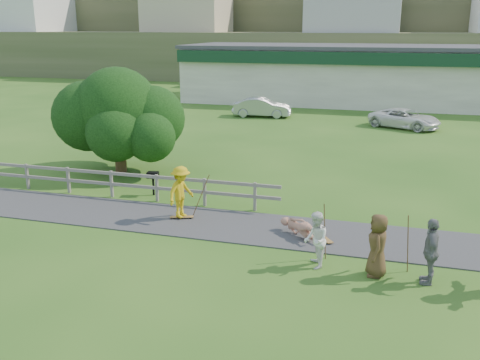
{
  "coord_description": "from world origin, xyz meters",
  "views": [
    {
      "loc": [
        6.79,
        -15.13,
        6.66
      ],
      "look_at": [
        1.8,
        2.0,
        1.54
      ],
      "focal_mm": 40.0,
      "sensor_mm": 36.0,
      "label": 1
    }
  ],
  "objects": [
    {
      "name": "pole_spec_right",
      "position": [
        7.42,
        -0.55,
        0.84
      ],
      "size": [
        0.03,
        0.03,
        1.69
      ],
      "primitive_type": "cylinder",
      "color": "brown",
      "rests_on": "ground"
    },
    {
      "name": "path",
      "position": [
        0.0,
        1.5,
        0.02
      ],
      "size": [
        34.0,
        3.0,
        0.04
      ],
      "primitive_type": "cube",
      "color": "#3A3B3D",
      "rests_on": "ground"
    },
    {
      "name": "longboard_rider",
      "position": [
        -0.28,
        1.65,
        0.05
      ],
      "size": [
        0.85,
        0.47,
        0.09
      ],
      "primitive_type": null,
      "rotation": [
        0.0,
        0.0,
        0.33
      ],
      "color": "olive",
      "rests_on": "ground"
    },
    {
      "name": "pole_rider",
      "position": [
        0.32,
        2.05,
        0.88
      ],
      "size": [
        0.03,
        0.03,
        1.77
      ],
      "primitive_type": "cylinder",
      "color": "brown",
      "rests_on": "ground"
    },
    {
      "name": "pole_spec_left",
      "position": [
        5.08,
        -0.33,
        0.86
      ],
      "size": [
        0.03,
        0.03,
        1.73
      ],
      "primitive_type": "cylinder",
      "color": "brown",
      "rests_on": "ground"
    },
    {
      "name": "car_silver",
      "position": [
        -3.04,
        24.58,
        0.73
      ],
      "size": [
        4.53,
        1.93,
        1.45
      ],
      "primitive_type": "imported",
      "rotation": [
        0.0,
        0.0,
        1.66
      ],
      "color": "#B1B3BA",
      "rests_on": "ground"
    },
    {
      "name": "helmet",
      "position": [
        4.73,
        1.49,
        0.13
      ],
      "size": [
        0.26,
        0.26,
        0.26
      ],
      "primitive_type": "sphere",
      "color": "#AD1316",
      "rests_on": "ground"
    },
    {
      "name": "strip_mall",
      "position": [
        4.0,
        34.94,
        2.58
      ],
      "size": [
        32.5,
        10.75,
        5.1
      ],
      "color": "beige",
      "rests_on": "ground"
    },
    {
      "name": "ground",
      "position": [
        0.0,
        0.0,
        0.0
      ],
      "size": [
        260.0,
        260.0,
        0.0
      ],
      "primitive_type": "plane",
      "color": "#295819",
      "rests_on": "ground"
    },
    {
      "name": "spectator_a",
      "position": [
        4.91,
        -0.96,
        0.83
      ],
      "size": [
        0.82,
        0.94,
        1.65
      ],
      "primitive_type": "imported",
      "rotation": [
        0.0,
        0.0,
        4.99
      ],
      "color": "white",
      "rests_on": "ground"
    },
    {
      "name": "tree",
      "position": [
        -5.56,
        6.95,
        2.05
      ],
      "size": [
        6.26,
        6.26,
        4.09
      ],
      "primitive_type": null,
      "color": "black",
      "rests_on": "ground"
    },
    {
      "name": "skater_rider",
      "position": [
        -0.28,
        1.65,
        0.93
      ],
      "size": [
        1.02,
        1.36,
        1.87
      ],
      "primitive_type": "imported",
      "rotation": [
        0.0,
        0.0,
        1.26
      ],
      "color": "gold",
      "rests_on": "ground"
    },
    {
      "name": "car_white",
      "position": [
        7.47,
        22.67,
        0.66
      ],
      "size": [
        5.23,
        3.94,
        1.32
      ],
      "primitive_type": "imported",
      "rotation": [
        0.0,
        0.0,
        1.15
      ],
      "color": "white",
      "rests_on": "ground"
    },
    {
      "name": "spectator_b",
      "position": [
        7.99,
        -1.1,
        0.92
      ],
      "size": [
        0.46,
        1.08,
        1.84
      ],
      "primitive_type": "imported",
      "rotation": [
        0.0,
        0.0,
        4.72
      ],
      "color": "slate",
      "rests_on": "ground"
    },
    {
      "name": "skater_fallen",
      "position": [
        4.13,
        1.14,
        0.32
      ],
      "size": [
        1.46,
        1.64,
        0.65
      ],
      "primitive_type": "imported",
      "rotation": [
        0.0,
        0.0,
        0.88
      ],
      "color": "#B17861",
      "rests_on": "ground"
    },
    {
      "name": "spectator_c",
      "position": [
        6.62,
        -1.03,
        0.9
      ],
      "size": [
        0.63,
        0.91,
        1.8
      ],
      "primitive_type": "imported",
      "rotation": [
        0.0,
        0.0,
        4.78
      ],
      "color": "#523C21",
      "rests_on": "ground"
    },
    {
      "name": "bbq",
      "position": [
        -2.5,
        4.01,
        0.49
      ],
      "size": [
        0.5,
        0.41,
        0.98
      ],
      "primitive_type": null,
      "rotation": [
        0.0,
        0.0,
        0.17
      ],
      "color": "black",
      "rests_on": "ground"
    },
    {
      "name": "fence",
      "position": [
        -4.62,
        3.3,
        0.72
      ],
      "size": [
        15.05,
        0.1,
        1.1
      ],
      "color": "#656159",
      "rests_on": "ground"
    },
    {
      "name": "longboard_fallen",
      "position": [
        4.93,
        1.04,
        0.05
      ],
      "size": [
        0.65,
        0.8,
        0.09
      ],
      "primitive_type": null,
      "rotation": [
        0.0,
        0.0,
        -0.95
      ],
      "color": "olive",
      "rests_on": "ground"
    }
  ]
}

